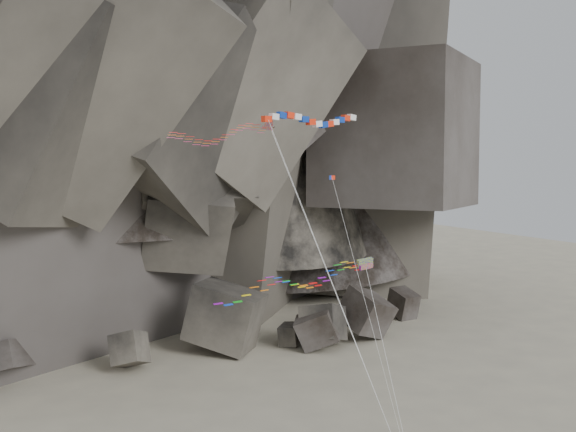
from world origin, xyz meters
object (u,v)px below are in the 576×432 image
banner_kite (313,122)px  pennant_kite (355,264)px  parafoil_kite (290,281)px  delta_kite (216,134)px

banner_kite → pennant_kite: 11.45m
pennant_kite → parafoil_kite: bearing=137.3°
banner_kite → parafoil_kite: size_ratio=1.75×
parafoil_kite → pennant_kite: pennant_kite is taller
banner_kite → pennant_kite: banner_kite is taller
parafoil_kite → delta_kite: bearing=156.7°
delta_kite → parafoil_kite: 12.12m
delta_kite → banner_kite: bearing=-15.3°
banner_kite → pennant_kite: bearing=-98.3°
delta_kite → parafoil_kite: (4.73, -2.48, -10.88)m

